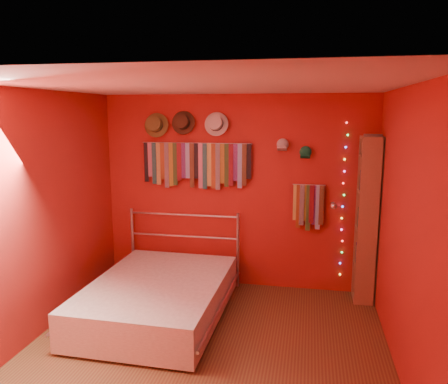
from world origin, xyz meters
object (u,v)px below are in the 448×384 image
Objects in this scene: reading_lamp at (333,206)px; bookshelf at (370,219)px; bed at (158,297)px; tie_rack at (196,163)px.

bookshelf reaches higher than reading_lamp.
bookshelf is 2.64m from bed.
bed is at bearing -99.28° from tie_rack.
bookshelf is at bearing 22.36° from bed.
tie_rack reaches higher than reading_lamp.
tie_rack is at bearing 175.92° from bookshelf.
bed is (-1.91, -0.89, -0.94)m from reading_lamp.
reading_lamp is 2.31m from bed.
tie_rack is 0.70× the size of bed.
bookshelf is at bearing -4.08° from tie_rack.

